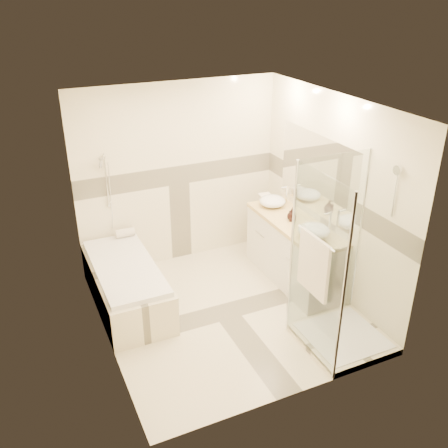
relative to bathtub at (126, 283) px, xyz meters
name	(u,v)px	position (x,y,z in m)	size (l,w,h in m)	color
room	(229,216)	(1.08, -0.64, 0.95)	(2.82, 3.02, 2.52)	beige
bathtub	(126,283)	(0.00, 0.00, 0.00)	(0.75, 1.70, 0.56)	beige
vanity	(294,251)	(2.15, -0.35, 0.12)	(0.58, 1.62, 0.85)	white
shower_enclosure	(333,303)	(1.86, -1.62, 0.20)	(0.96, 0.93, 2.04)	beige
vessel_sink_near	(273,201)	(2.13, 0.21, 0.61)	(0.36, 0.36, 0.14)	white
vessel_sink_far	(314,231)	(2.13, -0.78, 0.62)	(0.38, 0.38, 0.15)	white
faucet_near	(287,193)	(2.35, 0.21, 0.69)	(0.11, 0.03, 0.26)	silver
faucet_far	(329,221)	(2.35, -0.78, 0.71)	(0.12, 0.03, 0.28)	silver
amenity_bottle_a	(292,214)	(2.13, -0.30, 0.63)	(0.08, 0.08, 0.18)	black
amenity_bottle_b	(292,215)	(2.13, -0.28, 0.62)	(0.12, 0.12, 0.16)	black
folded_towels	(267,199)	(2.13, 0.37, 0.59)	(0.16, 0.27, 0.09)	white
rolled_towel	(125,233)	(0.20, 0.71, 0.31)	(0.11, 0.11, 0.25)	white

